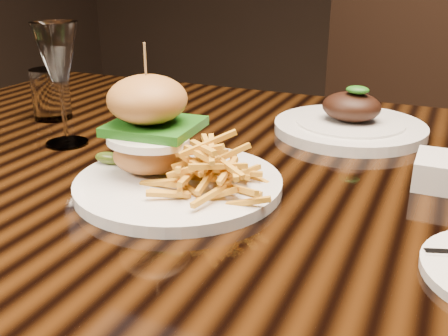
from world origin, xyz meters
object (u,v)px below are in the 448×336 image
at_px(dining_table, 300,218).
at_px(burger_plate, 174,154).
at_px(far_dish, 350,124).
at_px(wine_glass, 57,56).
at_px(chair_far, 370,135).

height_order(dining_table, burger_plate, burger_plate).
bearing_deg(burger_plate, far_dish, 72.50).
relative_size(wine_glass, chair_far, 0.20).
height_order(dining_table, wine_glass, wine_glass).
distance_m(dining_table, far_dish, 0.23).
bearing_deg(chair_far, dining_table, -68.94).
bearing_deg(burger_plate, wine_glass, 169.03).
distance_m(burger_plate, far_dish, 0.37).
distance_m(wine_glass, chair_far, 1.06).
bearing_deg(wine_glass, far_dish, 31.35).
bearing_deg(dining_table, burger_plate, -136.24).
bearing_deg(dining_table, wine_glass, -173.38).
distance_m(far_dish, chair_far, 0.72).
height_order(far_dish, chair_far, chair_far).
distance_m(dining_table, wine_glass, 0.45).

